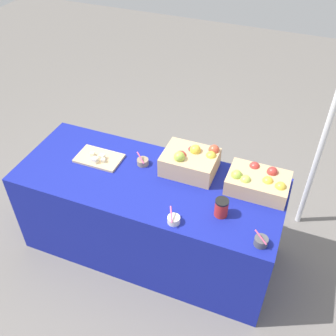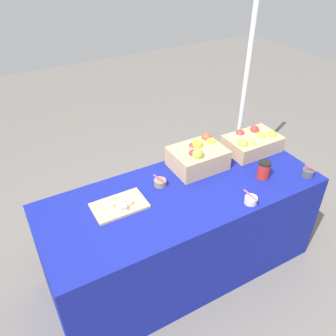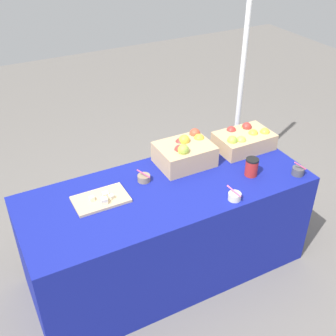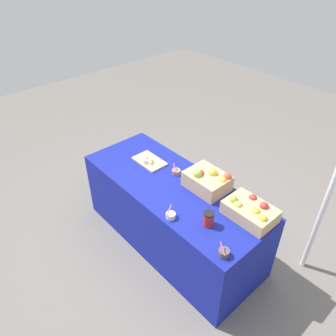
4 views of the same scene
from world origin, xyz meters
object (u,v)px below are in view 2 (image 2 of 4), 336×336
Objects in this scene: apple_crate_middle at (198,156)px; coffee_cup at (264,170)px; sample_bowl_near at (308,173)px; sample_bowl_far at (160,183)px; tent_pole at (245,85)px; sample_bowl_mid at (251,200)px; apple_crate_left at (253,142)px; cutting_board_front at (120,206)px.

apple_crate_middle reaches higher than coffee_cup.
sample_bowl_near is 1.13× the size of sample_bowl_far.
tent_pole reaches higher than sample_bowl_near.
sample_bowl_near reaches higher than sample_bowl_mid.
sample_bowl_far is (-0.83, -0.04, -0.05)m from apple_crate_left.
sample_bowl_far is 0.05× the size of tent_pole.
apple_crate_middle is 1.12× the size of cutting_board_front.
sample_bowl_near is 0.54m from sample_bowl_mid.
tent_pole is at bearing 53.17° from sample_bowl_mid.
sample_bowl_near is (0.12, -0.46, -0.04)m from apple_crate_left.
apple_crate_middle is 0.77m from sample_bowl_near.
sample_bowl_mid is (0.07, -0.51, -0.06)m from apple_crate_middle.
sample_bowl_mid is at bearing -126.83° from tent_pole.
coffee_cup reaches higher than sample_bowl_mid.
tent_pole reaches higher than coffee_cup.
apple_crate_middle is 3.00× the size of coffee_cup.
tent_pole reaches higher than sample_bowl_far.
tent_pole is at bearing 32.13° from apple_crate_middle.
apple_crate_left is at bearing -122.71° from tent_pole.
sample_bowl_far is (0.32, 0.07, 0.01)m from cutting_board_front.
sample_bowl_near is 1.03m from sample_bowl_far.
apple_crate_middle is 0.46m from coffee_cup.
apple_crate_left is at bearing 61.88° from coffee_cup.
cutting_board_front is 1.01m from coffee_cup.
coffee_cup is at bearing 33.94° from sample_bowl_mid.
cutting_board_front is 3.40× the size of sample_bowl_mid.
apple_crate_left is at bearing 104.16° from sample_bowl_near.
apple_crate_left reaches higher than sample_bowl_near.
coffee_cup is at bearing -11.42° from cutting_board_front.
apple_crate_left is 4.13× the size of sample_bowl_mid.
sample_bowl_near is 0.90× the size of coffee_cup.
cutting_board_front is at bearing 168.58° from coffee_cup.
sample_bowl_far is (-0.95, 0.41, -0.00)m from sample_bowl_near.
tent_pole is (0.35, 0.55, 0.20)m from apple_crate_left.
cutting_board_front is at bearing -168.53° from apple_crate_middle.
sample_bowl_mid is (-0.42, -0.48, -0.04)m from apple_crate_left.
sample_bowl_mid is 0.60m from sample_bowl_far.
sample_bowl_near is at bearing -103.32° from tent_pole.
sample_bowl_mid reaches higher than cutting_board_front.
apple_crate_middle is at bearing 133.75° from coffee_cup.
apple_crate_left is 1.16m from cutting_board_front.
apple_crate_middle is at bearing 10.75° from sample_bowl_far.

